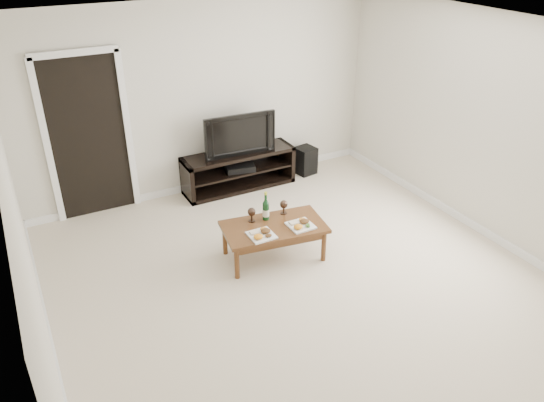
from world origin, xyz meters
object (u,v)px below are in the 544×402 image
(television, at_px, (238,133))
(subwoofer, at_px, (305,160))
(coffee_table, at_px, (274,241))
(media_console, at_px, (239,170))

(television, bearing_deg, subwoofer, 2.38)
(television, relative_size, coffee_table, 0.89)
(media_console, relative_size, coffee_table, 1.41)
(media_console, distance_m, television, 0.57)
(media_console, distance_m, subwoofer, 1.10)
(media_console, bearing_deg, television, 0.00)
(coffee_table, bearing_deg, television, 77.69)
(television, height_order, coffee_table, television)
(subwoofer, bearing_deg, coffee_table, -139.73)
(media_console, relative_size, subwoofer, 3.91)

